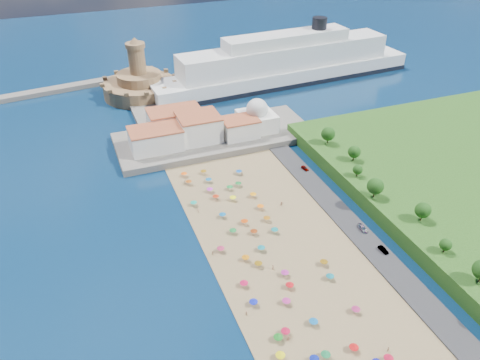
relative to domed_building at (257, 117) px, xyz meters
name	(u,v)px	position (x,y,z in m)	size (l,w,h in m)	color
ground	(256,240)	(-30.00, -71.00, -8.97)	(700.00, 700.00, 0.00)	#071938
terrace	(215,137)	(-20.00, 2.00, -7.47)	(90.00, 36.00, 3.00)	#59544C
jetty	(152,115)	(-42.00, 37.00, -7.77)	(18.00, 70.00, 2.40)	#59544C
waterfront_buildings	(187,128)	(-33.05, 2.64, -1.10)	(57.00, 29.00, 11.00)	silver
domed_building	(257,117)	(0.00, 0.00, 0.00)	(16.00, 16.00, 15.00)	silver
fortress	(140,84)	(-42.00, 67.00, -2.29)	(40.00, 40.00, 32.40)	olive
cruise_ship	(285,65)	(41.88, 57.29, 1.48)	(162.63, 34.07, 35.30)	black
beach_parasols	(265,257)	(-31.24, -82.01, -6.83)	(31.49, 113.53, 2.20)	gray
beachgoers	(254,242)	(-31.44, -72.83, -7.84)	(34.59, 100.19, 1.88)	tan
parked_cars	(348,213)	(6.00, -70.27, -7.62)	(2.19, 58.15, 1.32)	gray
hillside_trees	(395,194)	(19.43, -76.98, 1.25)	(12.94, 105.50, 7.67)	#382314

